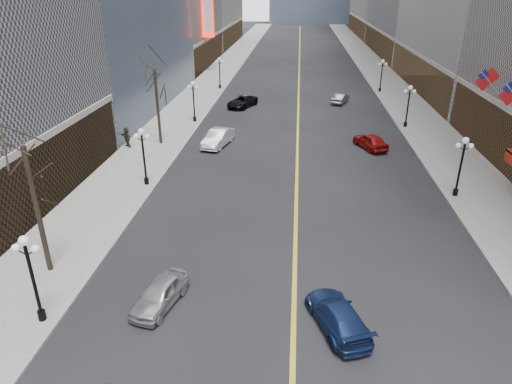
% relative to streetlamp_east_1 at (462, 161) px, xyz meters
% --- Properties ---
extents(sidewalk_east, '(6.00, 230.00, 0.15)m').
position_rel_streetlamp_east_1_xyz_m(sidewalk_east, '(2.20, 40.00, -2.83)').
color(sidewalk_east, gray).
rests_on(sidewalk_east, ground).
extents(sidewalk_west, '(6.00, 230.00, 0.15)m').
position_rel_streetlamp_east_1_xyz_m(sidewalk_west, '(-25.80, 40.00, -2.83)').
color(sidewalk_west, gray).
rests_on(sidewalk_west, ground).
extents(lane_line, '(0.25, 200.00, 0.02)m').
position_rel_streetlamp_east_1_xyz_m(lane_line, '(-11.80, 50.00, -2.89)').
color(lane_line, gold).
rests_on(lane_line, ground).
extents(streetlamp_east_1, '(1.26, 0.44, 4.52)m').
position_rel_streetlamp_east_1_xyz_m(streetlamp_east_1, '(0.00, 0.00, 0.00)').
color(streetlamp_east_1, black).
rests_on(streetlamp_east_1, sidewalk_east).
extents(streetlamp_east_2, '(1.26, 0.44, 4.52)m').
position_rel_streetlamp_east_1_xyz_m(streetlamp_east_2, '(0.00, 18.00, 0.00)').
color(streetlamp_east_2, black).
rests_on(streetlamp_east_2, sidewalk_east).
extents(streetlamp_east_3, '(1.26, 0.44, 4.52)m').
position_rel_streetlamp_east_1_xyz_m(streetlamp_east_3, '(0.00, 36.00, 0.00)').
color(streetlamp_east_3, black).
rests_on(streetlamp_east_3, sidewalk_east).
extents(streetlamp_west_0, '(1.26, 0.44, 4.52)m').
position_rel_streetlamp_east_1_xyz_m(streetlamp_west_0, '(-23.60, -16.00, 0.00)').
color(streetlamp_west_0, black).
rests_on(streetlamp_west_0, sidewalk_west).
extents(streetlamp_west_1, '(1.26, 0.44, 4.52)m').
position_rel_streetlamp_east_1_xyz_m(streetlamp_west_1, '(-23.60, 0.00, 0.00)').
color(streetlamp_west_1, black).
rests_on(streetlamp_west_1, sidewalk_west).
extents(streetlamp_west_2, '(1.26, 0.44, 4.52)m').
position_rel_streetlamp_east_1_xyz_m(streetlamp_west_2, '(-23.60, 18.00, 0.00)').
color(streetlamp_west_2, black).
rests_on(streetlamp_west_2, sidewalk_west).
extents(streetlamp_west_3, '(1.26, 0.44, 4.52)m').
position_rel_streetlamp_east_1_xyz_m(streetlamp_west_3, '(-23.60, 36.00, 0.00)').
color(streetlamp_west_3, black).
rests_on(streetlamp_west_3, sidewalk_west).
extents(flag_5, '(2.87, 0.12, 2.87)m').
position_rel_streetlamp_east_1_xyz_m(flag_5, '(3.51, 7.00, 4.39)').
color(flag_5, '#B2B2B7').
rests_on(flag_5, ground).
extents(theatre_marquee, '(2.00, 0.55, 12.00)m').
position_rel_streetlamp_east_1_xyz_m(theatre_marquee, '(-27.68, 50.00, 9.10)').
color(theatre_marquee, red).
rests_on(theatre_marquee, ground).
extents(tree_west_near, '(3.60, 3.60, 7.92)m').
position_rel_streetlamp_east_1_xyz_m(tree_west_near, '(-25.30, -12.00, 3.34)').
color(tree_west_near, '#2D231C').
rests_on(tree_west_near, sidewalk_west).
extents(tree_west_far, '(3.60, 3.60, 7.92)m').
position_rel_streetlamp_east_1_xyz_m(tree_west_far, '(-25.30, 10.00, 3.34)').
color(tree_west_far, '#2D231C').
rests_on(tree_west_far, sidewalk_west).
extents(car_nb_near, '(2.52, 4.18, 1.33)m').
position_rel_streetlamp_east_1_xyz_m(car_nb_near, '(-18.41, -14.27, -2.24)').
color(car_nb_near, '#AEB2B6').
rests_on(car_nb_near, ground).
extents(car_nb_mid, '(2.77, 5.17, 1.62)m').
position_rel_streetlamp_east_1_xyz_m(car_nb_mid, '(-19.57, 10.10, -2.09)').
color(car_nb_mid, '#B9B9BB').
rests_on(car_nb_mid, ground).
extents(car_nb_far, '(4.06, 5.60, 1.42)m').
position_rel_streetlamp_east_1_xyz_m(car_nb_far, '(-19.03, 25.60, -2.19)').
color(car_nb_far, black).
rests_on(car_nb_far, ground).
extents(car_sb_near, '(3.32, 4.89, 1.31)m').
position_rel_streetlamp_east_1_xyz_m(car_sb_near, '(-9.80, -15.10, -2.24)').
color(car_sb_near, navy).
rests_on(car_sb_near, ground).
extents(car_sb_mid, '(3.34, 4.67, 1.48)m').
position_rel_streetlamp_east_1_xyz_m(car_sb_mid, '(-4.82, 10.65, -2.16)').
color(car_sb_mid, maroon).
rests_on(car_sb_mid, ground).
extents(car_sb_far, '(2.69, 4.28, 1.33)m').
position_rel_streetlamp_east_1_xyz_m(car_sb_far, '(-6.28, 28.75, -2.24)').
color(car_sb_far, '#424648').
rests_on(car_sb_far, ground).
extents(ped_west_far, '(1.65, 1.59, 1.92)m').
position_rel_streetlamp_east_1_xyz_m(ped_west_far, '(-28.20, 8.66, -1.79)').
color(ped_west_far, '#2D2519').
rests_on(ped_west_far, sidewalk_west).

